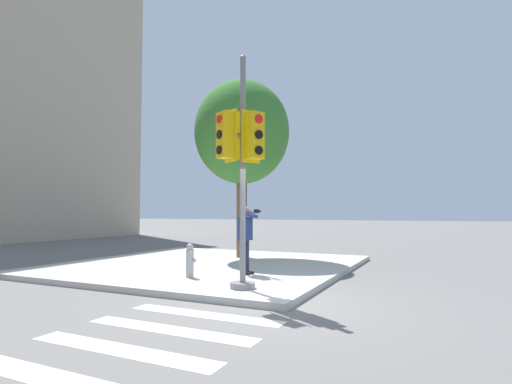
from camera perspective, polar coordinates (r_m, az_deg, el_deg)
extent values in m
plane|color=slate|center=(7.45, 2.03, -15.58)|extent=(160.00, 160.00, 0.00)
cube|color=#BCB7AD|center=(12.11, -6.82, -10.35)|extent=(8.00, 8.00, 0.14)
cube|color=silver|center=(6.70, -7.35, -16.98)|extent=(0.37, 2.68, 0.01)
cube|color=silver|center=(5.98, -12.30, -18.66)|extent=(0.37, 2.68, 0.01)
cube|color=silver|center=(5.32, -18.66, -20.59)|extent=(0.37, 2.68, 0.01)
cube|color=silver|center=(4.74, -26.92, -22.68)|extent=(0.37, 2.68, 0.01)
cylinder|color=slate|center=(8.06, -1.92, -13.19)|extent=(0.50, 0.50, 0.12)
cylinder|color=slate|center=(7.98, -1.89, 3.22)|extent=(0.12, 0.12, 4.46)
sphere|color=slate|center=(8.53, -1.87, 18.56)|extent=(0.13, 0.13, 0.13)
cylinder|color=slate|center=(8.23, -2.58, 8.22)|extent=(0.16, 0.23, 0.05)
cube|color=#E5B70C|center=(8.43, -3.47, 7.96)|extent=(0.38, 0.36, 0.90)
cube|color=#E5B70C|center=(8.32, -2.98, 8.10)|extent=(0.38, 0.22, 1.02)
cylinder|color=red|center=(8.60, -3.95, 9.78)|extent=(0.16, 0.11, 0.17)
cylinder|color=black|center=(8.54, -3.96, 7.81)|extent=(0.16, 0.11, 0.17)
cylinder|color=black|center=(8.49, -3.97, 5.82)|extent=(0.16, 0.11, 0.17)
cylinder|color=slate|center=(7.92, -1.18, 7.78)|extent=(0.16, 0.23, 0.05)
cube|color=#E5B70C|center=(7.73, -0.17, 8.05)|extent=(0.38, 0.36, 0.90)
cube|color=#E5B70C|center=(7.84, -0.73, 7.90)|extent=(0.38, 0.23, 1.02)
cylinder|color=red|center=(7.69, 0.42, 10.41)|extent=(0.16, 0.11, 0.17)
cylinder|color=black|center=(7.62, 0.42, 8.21)|extent=(0.16, 0.11, 0.17)
cylinder|color=black|center=(7.57, 0.42, 5.98)|extent=(0.16, 0.11, 0.17)
cylinder|color=slate|center=(7.98, -2.95, 7.91)|extent=(0.23, 0.16, 0.05)
cube|color=#E5B70C|center=(7.86, -4.44, 8.08)|extent=(0.36, 0.38, 0.90)
cube|color=#E5B70C|center=(7.92, -3.61, 7.99)|extent=(0.23, 0.38, 1.02)
cylinder|color=red|center=(7.85, -5.29, 10.33)|extent=(0.11, 0.16, 0.17)
cylinder|color=black|center=(7.79, -5.30, 8.18)|extent=(0.11, 0.16, 0.17)
cylinder|color=black|center=(7.74, -5.31, 6.00)|extent=(0.11, 0.16, 0.17)
cube|color=black|center=(9.82, -1.52, -11.55)|extent=(0.09, 0.24, 0.05)
cube|color=black|center=(10.00, -0.99, -11.40)|extent=(0.09, 0.24, 0.05)
cylinder|color=#282D42|center=(9.80, -1.83, -9.32)|extent=(0.11, 0.11, 0.81)
cylinder|color=#282D42|center=(9.98, -1.30, -9.20)|extent=(0.11, 0.11, 0.81)
cube|color=navy|center=(9.84, -1.56, -5.24)|extent=(0.40, 0.22, 0.58)
sphere|color=tan|center=(9.83, -1.55, -2.64)|extent=(0.19, 0.19, 0.19)
cube|color=black|center=(9.69, 0.08, -2.76)|extent=(0.12, 0.10, 0.09)
cylinder|color=black|center=(9.66, 0.46, -2.76)|extent=(0.06, 0.08, 0.06)
cylinder|color=navy|center=(9.65, -1.17, -3.16)|extent=(0.23, 0.35, 0.22)
cylinder|color=navy|center=(9.89, -0.48, -3.16)|extent=(0.23, 0.35, 0.22)
cylinder|color=brown|center=(13.46, -2.05, -2.69)|extent=(0.35, 0.35, 3.11)
ellipsoid|color=#38752D|center=(13.74, -2.03, 8.57)|extent=(3.22, 3.22, 3.54)
cylinder|color=#99999E|center=(9.47, -9.43, -10.02)|extent=(0.18, 0.18, 0.64)
sphere|color=#99999E|center=(9.43, -9.42, -7.75)|extent=(0.16, 0.16, 0.16)
cylinder|color=#99999E|center=(9.39, -8.82, -9.64)|extent=(0.08, 0.06, 0.08)
cube|color=tan|center=(32.13, -31.50, 12.82)|extent=(12.75, 11.06, 20.27)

